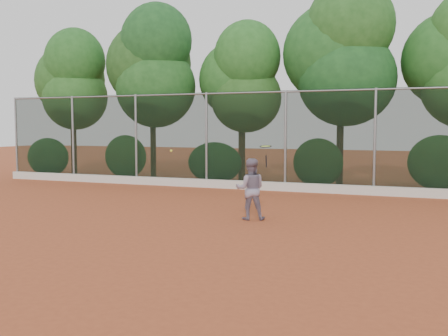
% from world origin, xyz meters
% --- Properties ---
extents(ground, '(80.00, 80.00, 0.00)m').
position_xyz_m(ground, '(0.00, 0.00, 0.00)').
color(ground, '#A34826').
rests_on(ground, ground).
extents(concrete_curb, '(24.00, 0.20, 0.30)m').
position_xyz_m(concrete_curb, '(0.00, 6.82, 0.15)').
color(concrete_curb, silver).
rests_on(concrete_curb, ground).
extents(tennis_player, '(0.86, 0.75, 1.48)m').
position_xyz_m(tennis_player, '(0.57, 1.27, 0.74)').
color(tennis_player, gray).
rests_on(tennis_player, ground).
extents(chainlink_fence, '(24.09, 0.09, 3.50)m').
position_xyz_m(chainlink_fence, '(-0.00, 7.00, 1.86)').
color(chainlink_fence, black).
rests_on(chainlink_fence, ground).
extents(foliage_backdrop, '(23.70, 3.63, 7.55)m').
position_xyz_m(foliage_backdrop, '(-0.55, 8.98, 4.40)').
color(foliage_backdrop, '#432719').
rests_on(foliage_backdrop, ground).
extents(tennis_racket, '(0.30, 0.30, 0.52)m').
position_xyz_m(tennis_racket, '(1.00, 1.09, 1.74)').
color(tennis_racket, black).
rests_on(tennis_racket, ground).
extents(tennis_ball_in_flight, '(0.06, 0.06, 0.06)m').
position_xyz_m(tennis_ball_in_flight, '(-1.67, 1.52, 1.61)').
color(tennis_ball_in_flight, '#F8F738').
rests_on(tennis_ball_in_flight, ground).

